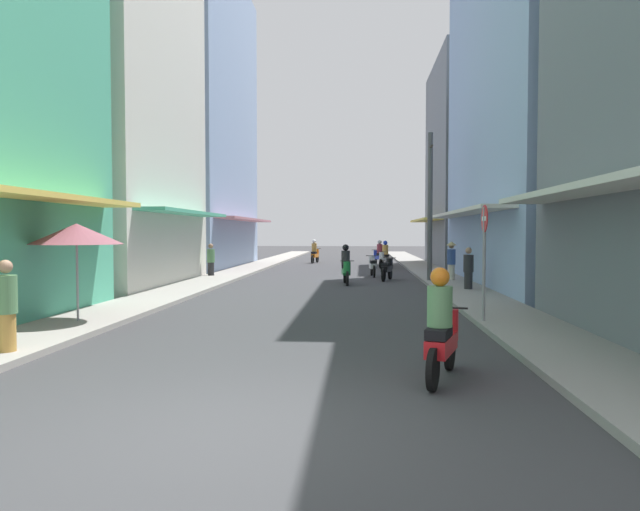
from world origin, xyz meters
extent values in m
plane|color=#38383A|center=(0.00, 22.51, 0.00)|extent=(116.66, 116.66, 0.00)
cube|color=#9E9991|center=(-4.83, 22.51, 0.06)|extent=(1.89, 61.03, 0.12)
cube|color=gray|center=(4.83, 22.51, 0.06)|extent=(1.89, 61.03, 0.12)
cube|color=#EFD159|center=(-5.27, 4.63, 2.80)|extent=(1.10, 10.14, 0.12)
cube|color=silver|center=(-8.77, 15.75, 7.93)|extent=(6.00, 9.00, 15.87)
cube|color=#4CB28C|center=(-5.27, 15.75, 2.80)|extent=(1.10, 8.10, 0.12)
cube|color=#8CA5CC|center=(-8.77, 27.20, 8.55)|extent=(6.00, 12.51, 17.10)
cube|color=#B7727F|center=(-5.27, 27.20, 2.80)|extent=(1.10, 11.26, 0.12)
cube|color=silver|center=(5.27, 4.04, 2.80)|extent=(1.10, 9.07, 0.12)
cube|color=#8CA5CC|center=(8.77, 16.96, 8.12)|extent=(6.00, 13.95, 16.23)
cube|color=silver|center=(5.27, 16.96, 2.80)|extent=(1.10, 12.56, 0.12)
cube|color=slate|center=(8.77, 29.63, 6.16)|extent=(6.00, 9.61, 12.32)
cube|color=#EFD159|center=(5.27, 29.63, 2.80)|extent=(1.10, 8.65, 0.12)
cylinder|color=black|center=(-1.62, 33.29, 0.28)|extent=(0.18, 0.57, 0.56)
cylinder|color=black|center=(-1.84, 32.06, 0.28)|extent=(0.18, 0.57, 0.56)
cube|color=orange|center=(-1.74, 32.63, 0.50)|extent=(0.46, 1.03, 0.24)
cube|color=black|center=(-1.77, 32.43, 0.70)|extent=(0.38, 0.60, 0.14)
cylinder|color=orange|center=(-1.64, 33.17, 0.70)|extent=(0.28, 0.28, 0.45)
cylinder|color=black|center=(-1.64, 33.17, 0.95)|extent=(0.55, 0.13, 0.03)
cylinder|color=#BF8C3F|center=(-1.76, 32.48, 1.05)|extent=(0.34, 0.34, 0.55)
sphere|color=silver|center=(-1.76, 32.48, 1.45)|extent=(0.26, 0.26, 0.26)
cylinder|color=black|center=(0.83, 16.27, 0.28)|extent=(0.14, 0.57, 0.56)
cylinder|color=black|center=(0.70, 17.51, 0.28)|extent=(0.14, 0.57, 0.56)
cube|color=#197233|center=(0.76, 16.94, 0.50)|extent=(0.38, 1.02, 0.24)
cube|color=black|center=(0.74, 17.14, 0.70)|extent=(0.34, 0.59, 0.14)
cylinder|color=#197233|center=(0.82, 16.39, 0.70)|extent=(0.28, 0.28, 0.45)
cylinder|color=black|center=(0.82, 16.39, 0.95)|extent=(0.55, 0.09, 0.03)
cylinder|color=#262628|center=(0.74, 17.09, 1.05)|extent=(0.34, 0.34, 0.55)
sphere|color=black|center=(0.74, 17.09, 1.45)|extent=(0.26, 0.26, 0.26)
cylinder|color=black|center=(2.68, 2.77, 0.28)|extent=(0.25, 0.56, 0.56)
cylinder|color=black|center=(2.28, 1.59, 0.28)|extent=(0.25, 0.56, 0.56)
cube|color=red|center=(2.46, 2.13, 0.50)|extent=(0.58, 1.04, 0.24)
cube|color=black|center=(2.40, 1.94, 0.70)|extent=(0.44, 0.62, 0.14)
cylinder|color=red|center=(2.64, 2.65, 0.70)|extent=(0.28, 0.28, 0.45)
cylinder|color=black|center=(2.64, 2.65, 0.95)|extent=(0.53, 0.20, 0.03)
cylinder|color=#598C59|center=(2.42, 1.99, 1.05)|extent=(0.34, 0.34, 0.55)
sphere|color=orange|center=(2.42, 1.99, 1.45)|extent=(0.26, 0.26, 0.26)
cylinder|color=black|center=(1.86, 21.58, 0.28)|extent=(0.12, 0.56, 0.56)
cylinder|color=black|center=(1.95, 20.33, 0.28)|extent=(0.12, 0.56, 0.56)
cube|color=#B2B2B7|center=(1.91, 20.90, 0.50)|extent=(0.35, 1.02, 0.24)
cube|color=black|center=(1.92, 20.70, 0.70)|extent=(0.32, 0.58, 0.14)
cylinder|color=#B2B2B7|center=(1.87, 21.45, 0.70)|extent=(0.28, 0.28, 0.45)
cylinder|color=black|center=(1.87, 21.45, 0.95)|extent=(0.55, 0.07, 0.03)
cylinder|color=black|center=(2.26, 30.83, 0.28)|extent=(0.25, 0.56, 0.56)
cylinder|color=black|center=(2.64, 29.65, 0.28)|extent=(0.25, 0.56, 0.56)
cube|color=#1E38B7|center=(2.47, 30.19, 0.50)|extent=(0.58, 1.04, 0.24)
cube|color=black|center=(2.53, 30.00, 0.70)|extent=(0.44, 0.62, 0.14)
cylinder|color=#1E38B7|center=(2.30, 30.72, 0.70)|extent=(0.28, 0.28, 0.45)
cylinder|color=black|center=(2.30, 30.72, 0.95)|extent=(0.53, 0.20, 0.03)
cylinder|color=#99333F|center=(2.51, 30.05, 1.05)|extent=(0.34, 0.34, 0.55)
sphere|color=#B2B2B7|center=(2.51, 30.05, 1.45)|extent=(0.26, 0.26, 0.26)
cylinder|color=black|center=(2.49, 26.94, 0.28)|extent=(0.26, 0.56, 0.56)
cylinder|color=black|center=(2.90, 28.12, 0.28)|extent=(0.26, 0.56, 0.56)
cube|color=silver|center=(2.71, 27.57, 0.50)|extent=(0.59, 1.04, 0.24)
cube|color=black|center=(2.78, 27.76, 0.70)|extent=(0.45, 0.62, 0.14)
cylinder|color=silver|center=(2.53, 27.05, 0.70)|extent=(0.28, 0.28, 0.45)
cylinder|color=black|center=(2.53, 27.05, 0.95)|extent=(0.53, 0.21, 0.03)
cylinder|color=#BF8C3F|center=(2.76, 27.72, 1.05)|extent=(0.34, 0.34, 0.55)
sphere|color=#1E38B7|center=(2.76, 27.72, 1.45)|extent=(0.26, 0.26, 0.26)
cylinder|color=black|center=(2.63, 19.43, 0.28)|extent=(0.23, 0.56, 0.56)
cylinder|color=black|center=(2.30, 18.22, 0.28)|extent=(0.23, 0.56, 0.56)
cube|color=black|center=(2.45, 18.78, 0.50)|extent=(0.54, 1.04, 0.24)
cube|color=black|center=(2.40, 18.58, 0.70)|extent=(0.42, 0.61, 0.14)
cylinder|color=black|center=(2.60, 19.31, 0.70)|extent=(0.28, 0.28, 0.45)
cylinder|color=black|center=(2.60, 19.31, 0.95)|extent=(0.54, 0.18, 0.03)
cylinder|color=beige|center=(5.04, 17.98, 0.37)|extent=(0.28, 0.28, 0.74)
cylinder|color=#334C8C|center=(5.04, 17.98, 1.05)|extent=(0.34, 0.34, 0.62)
sphere|color=tan|center=(5.04, 17.98, 1.50)|extent=(0.22, 0.22, 0.22)
cone|color=#D1B77A|center=(5.04, 17.98, 1.60)|extent=(0.44, 0.44, 0.16)
cylinder|color=#262628|center=(-5.36, 19.53, 0.35)|extent=(0.28, 0.28, 0.71)
cylinder|color=#598C59|center=(-5.36, 19.53, 1.00)|extent=(0.34, 0.34, 0.60)
sphere|color=#9E7256|center=(-5.36, 19.53, 1.44)|extent=(0.22, 0.22, 0.22)
cylinder|color=#262628|center=(5.01, 14.06, 0.35)|extent=(0.28, 0.28, 0.70)
cylinder|color=#262628|center=(5.01, 14.06, 1.00)|extent=(0.34, 0.34, 0.59)
sphere|color=tan|center=(5.01, 14.06, 1.43)|extent=(0.22, 0.22, 0.22)
cylinder|color=#BF8C3F|center=(-4.37, 3.04, 0.37)|extent=(0.28, 0.28, 0.74)
cylinder|color=#598C59|center=(-4.37, 3.04, 1.05)|extent=(0.34, 0.34, 0.62)
sphere|color=tan|center=(-4.37, 3.04, 1.50)|extent=(0.22, 0.22, 0.22)
cylinder|color=#99999E|center=(-4.81, 6.24, 1.03)|extent=(0.05, 0.05, 2.07)
cone|color=#8C4C59|center=(-4.81, 6.24, 2.02)|extent=(1.96, 1.96, 0.45)
cylinder|color=#4C4C4F|center=(4.13, 17.70, 3.03)|extent=(0.20, 0.20, 6.06)
cylinder|color=#3F382D|center=(4.13, 17.70, 5.46)|extent=(0.08, 1.20, 0.08)
cylinder|color=gray|center=(4.03, 6.91, 1.30)|extent=(0.07, 0.07, 2.60)
cylinder|color=red|center=(4.03, 6.91, 2.35)|extent=(0.02, 0.60, 0.60)
cube|color=white|center=(4.03, 6.91, 2.35)|extent=(0.03, 0.40, 0.10)
camera|label=1|loc=(1.35, -5.85, 2.05)|focal=32.36mm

